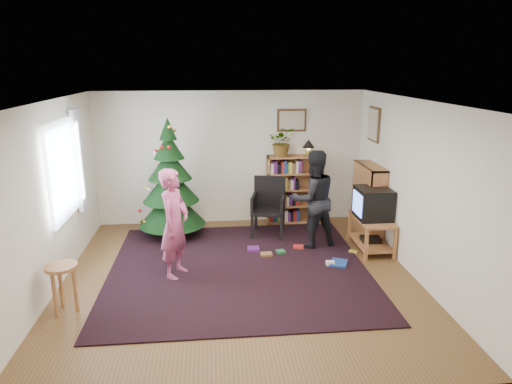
{
  "coord_description": "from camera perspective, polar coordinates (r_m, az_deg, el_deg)",
  "views": [
    {
      "loc": [
        -0.36,
        -5.97,
        2.96
      ],
      "look_at": [
        0.3,
        0.62,
        1.1
      ],
      "focal_mm": 32.0,
      "sensor_mm": 36.0,
      "label": 1
    }
  ],
  "objects": [
    {
      "name": "armchair",
      "position": [
        8.15,
        1.44,
        -1.47
      ],
      "size": [
        0.68,
        0.68,
        1.03
      ],
      "rotation": [
        0.0,
        0.0,
        -0.23
      ],
      "color": "black",
      "rests_on": "rug"
    },
    {
      "name": "ceiling",
      "position": [
        6.0,
        -2.27,
        11.29
      ],
      "size": [
        5.0,
        5.0,
        0.0
      ],
      "primitive_type": "plane",
      "rotation": [
        3.14,
        0.0,
        0.0
      ],
      "color": "white",
      "rests_on": "wall_back"
    },
    {
      "name": "floor_clutter",
      "position": [
        7.38,
        5.83,
        -7.71
      ],
      "size": [
        1.81,
        0.91,
        0.08
      ],
      "color": "#A51E19",
      "rests_on": "rug"
    },
    {
      "name": "potted_plant",
      "position": [
        8.52,
        3.3,
        6.3
      ],
      "size": [
        0.53,
        0.47,
        0.55
      ],
      "primitive_type": "imported",
      "rotation": [
        0.0,
        0.0,
        -0.1
      ],
      "color": "gray",
      "rests_on": "bookshelf_back"
    },
    {
      "name": "stool",
      "position": [
        6.08,
        -23.1,
        -9.64
      ],
      "size": [
        0.38,
        0.38,
        0.63
      ],
      "color": "#AB633D",
      "rests_on": "floor"
    },
    {
      "name": "wall_front",
      "position": [
        3.88,
        0.19,
        -10.41
      ],
      "size": [
        5.0,
        0.02,
        2.5
      ],
      "primitive_type": "cube",
      "color": "silver",
      "rests_on": "floor"
    },
    {
      "name": "person_by_chair",
      "position": [
        7.56,
        7.16,
        -0.9
      ],
      "size": [
        0.92,
        0.79,
        1.63
      ],
      "primitive_type": "imported",
      "rotation": [
        0.0,
        0.0,
        3.38
      ],
      "color": "black",
      "rests_on": "rug"
    },
    {
      "name": "window_pane",
      "position": [
        7.05,
        -22.97,
        2.49
      ],
      "size": [
        0.04,
        1.2,
        1.4
      ],
      "primitive_type": "cube",
      "color": "silver",
      "rests_on": "wall_left"
    },
    {
      "name": "curtain",
      "position": [
        7.7,
        -21.21,
        3.69
      ],
      "size": [
        0.06,
        0.35,
        1.6
      ],
      "primitive_type": "cube",
      "color": "silver",
      "rests_on": "wall_left"
    },
    {
      "name": "rug",
      "position": [
        6.93,
        -2.2,
        -9.49
      ],
      "size": [
        3.8,
        3.6,
        0.02
      ],
      "primitive_type": "cube",
      "color": "black",
      "rests_on": "floor"
    },
    {
      "name": "bookshelf_back",
      "position": [
        8.75,
        4.5,
        0.43
      ],
      "size": [
        0.95,
        0.3,
        1.3
      ],
      "color": "#AB633D",
      "rests_on": "floor"
    },
    {
      "name": "person_standing",
      "position": [
        6.53,
        -10.15,
        -3.92
      ],
      "size": [
        0.57,
        0.68,
        1.59
      ],
      "primitive_type": "imported",
      "rotation": [
        0.0,
        0.0,
        1.19
      ],
      "color": "#AD456E",
      "rests_on": "rug"
    },
    {
      "name": "wall_left",
      "position": [
        6.57,
        -24.48,
        -0.84
      ],
      "size": [
        0.02,
        5.0,
        2.5
      ],
      "primitive_type": "cube",
      "color": "silver",
      "rests_on": "floor"
    },
    {
      "name": "wall_right",
      "position": [
        6.83,
        19.27,
        0.31
      ],
      "size": [
        0.02,
        5.0,
        2.5
      ],
      "primitive_type": "cube",
      "color": "silver",
      "rests_on": "floor"
    },
    {
      "name": "floor",
      "position": [
        6.67,
        -2.04,
        -10.66
      ],
      "size": [
        5.0,
        5.0,
        0.0
      ],
      "primitive_type": "plane",
      "color": "brown",
      "rests_on": "ground"
    },
    {
      "name": "bookshelf_right",
      "position": [
        8.17,
        13.86,
        -1.09
      ],
      "size": [
        0.3,
        0.95,
        1.3
      ],
      "rotation": [
        0.0,
        0.0,
        1.57
      ],
      "color": "#AB633D",
      "rests_on": "floor"
    },
    {
      "name": "christmas_tree",
      "position": [
        8.06,
        -10.6,
        0.44
      ],
      "size": [
        1.16,
        1.16,
        2.11
      ],
      "rotation": [
        0.0,
        0.0,
        0.03
      ],
      "color": "#3F2816",
      "rests_on": "rug"
    },
    {
      "name": "table_lamp",
      "position": [
        8.63,
        6.59,
        5.88
      ],
      "size": [
        0.23,
        0.23,
        0.3
      ],
      "color": "#A57F33",
      "rests_on": "bookshelf_back"
    },
    {
      "name": "crt_tv",
      "position": [
        7.59,
        14.43,
        -1.36
      ],
      "size": [
        0.53,
        0.57,
        0.5
      ],
      "color": "black",
      "rests_on": "tv_stand"
    },
    {
      "name": "wall_back",
      "position": [
        8.65,
        -3.18,
        4.26
      ],
      "size": [
        5.0,
        0.02,
        2.5
      ],
      "primitive_type": "cube",
      "color": "silver",
      "rests_on": "floor"
    },
    {
      "name": "picture_back",
      "position": [
        8.63,
        4.49,
        8.93
      ],
      "size": [
        0.55,
        0.03,
        0.42
      ],
      "color": "#4C3319",
      "rests_on": "wall_back"
    },
    {
      "name": "tv_stand",
      "position": [
        7.74,
        14.22,
        -4.7
      ],
      "size": [
        0.52,
        0.94,
        0.55
      ],
      "color": "#AB633D",
      "rests_on": "floor"
    },
    {
      "name": "picture_right",
      "position": [
        8.28,
        14.54,
        8.19
      ],
      "size": [
        0.03,
        0.5,
        0.6
      ],
      "color": "#4C3319",
      "rests_on": "wall_right"
    }
  ]
}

